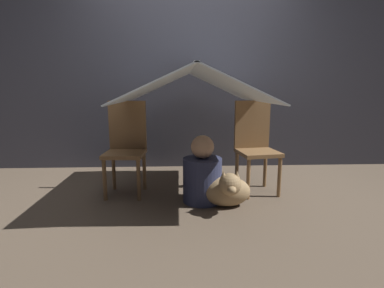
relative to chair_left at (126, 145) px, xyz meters
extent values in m
plane|color=brown|center=(0.64, -0.31, -0.48)|extent=(8.80, 8.80, 0.00)
cube|color=#3D3D47|center=(0.64, 1.00, 0.77)|extent=(7.00, 0.05, 2.50)
cylinder|color=brown|center=(-0.17, -0.22, -0.29)|extent=(0.04, 0.04, 0.38)
cylinder|color=brown|center=(0.14, -0.24, -0.29)|extent=(0.04, 0.04, 0.38)
cylinder|color=brown|center=(-0.15, 0.09, -0.29)|extent=(0.04, 0.04, 0.38)
cylinder|color=brown|center=(0.16, 0.07, -0.29)|extent=(0.04, 0.04, 0.38)
cube|color=brown|center=(0.00, -0.07, -0.08)|extent=(0.39, 0.39, 0.04)
cube|color=brown|center=(0.01, 0.10, 0.18)|extent=(0.37, 0.05, 0.48)
cylinder|color=brown|center=(1.15, -0.25, -0.29)|extent=(0.04, 0.04, 0.38)
cylinder|color=brown|center=(1.46, -0.20, -0.29)|extent=(0.04, 0.04, 0.38)
cylinder|color=brown|center=(1.10, 0.06, -0.29)|extent=(0.04, 0.04, 0.38)
cylinder|color=brown|center=(1.41, 0.10, -0.29)|extent=(0.04, 0.04, 0.38)
cube|color=brown|center=(1.28, -0.07, -0.08)|extent=(0.42, 0.42, 0.04)
cube|color=brown|center=(1.25, 0.09, 0.18)|extent=(0.37, 0.09, 0.48)
cube|color=silver|center=(0.32, -0.07, 0.56)|extent=(0.65, 1.55, 0.30)
cube|color=silver|center=(0.96, -0.07, 0.56)|extent=(0.65, 1.55, 0.30)
cube|color=silver|center=(0.64, -0.07, 0.71)|extent=(0.04, 1.55, 0.01)
cylinder|color=#2D3351|center=(0.72, -0.28, -0.28)|extent=(0.35, 0.35, 0.40)
sphere|color=tan|center=(0.72, -0.28, 0.03)|extent=(0.21, 0.21, 0.21)
ellipsoid|color=#9E7F56|center=(0.93, -0.40, -0.35)|extent=(0.41, 0.24, 0.26)
sphere|color=#9E7F56|center=(0.93, -0.56, -0.23)|extent=(0.19, 0.19, 0.19)
ellipsoid|color=#9E7F56|center=(0.93, -0.64, -0.25)|extent=(0.07, 0.09, 0.06)
cone|color=#9E7F56|center=(0.87, -0.56, -0.16)|extent=(0.06, 0.06, 0.08)
cone|color=#9E7F56|center=(0.98, -0.56, -0.16)|extent=(0.06, 0.06, 0.08)
cube|color=#4C7FB2|center=(0.91, -0.08, -0.43)|extent=(0.46, 0.37, 0.10)
camera|label=1|loc=(0.51, -2.88, 0.53)|focal=28.00mm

